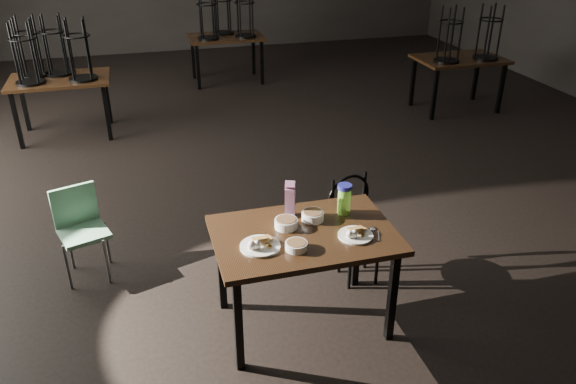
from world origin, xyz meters
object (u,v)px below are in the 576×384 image
object	(u,v)px
main_table	(304,242)
school_chair	(81,224)
water_bottle	(344,199)
juice_carton	(290,200)
bentwood_chair	(355,220)

from	to	relation	value
main_table	school_chair	xyz separation A→B (m)	(-1.50, 1.05, -0.22)
water_bottle	juice_carton	bearing A→B (deg)	170.05
main_table	bentwood_chair	xyz separation A→B (m)	(0.55, 0.45, -0.17)
main_table	water_bottle	bearing A→B (deg)	27.16
water_bottle	bentwood_chair	world-z (taller)	water_bottle
main_table	bentwood_chair	size ratio (longest dim) A/B	1.42
juice_carton	water_bottle	xyz separation A→B (m)	(0.37, -0.06, -0.01)
juice_carton	bentwood_chair	world-z (taller)	juice_carton
water_bottle	school_chair	xyz separation A→B (m)	(-1.84, 0.88, -0.42)
water_bottle	bentwood_chair	distance (m)	0.50
bentwood_chair	school_chair	world-z (taller)	bentwood_chair
school_chair	juice_carton	bearing A→B (deg)	-46.90
main_table	water_bottle	distance (m)	0.43
main_table	water_bottle	size ratio (longest dim) A/B	5.46
juice_carton	school_chair	xyz separation A→B (m)	(-1.47, 0.81, -0.43)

